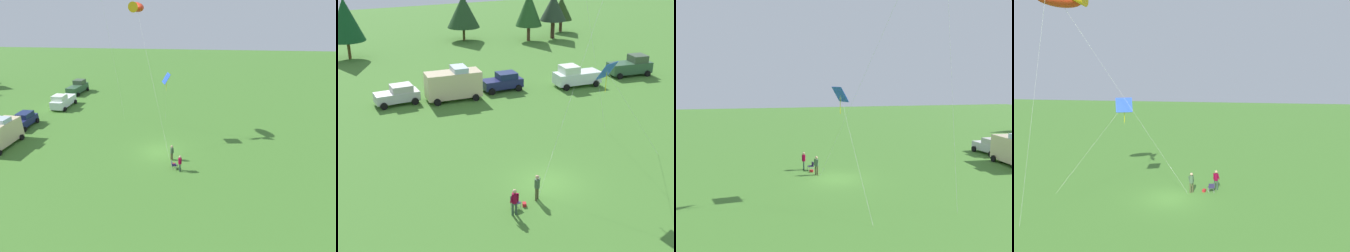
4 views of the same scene
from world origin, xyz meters
TOP-DOWN VIEW (x-y plane):
  - ground_plane at (0.00, 0.00)m, footprint 160.00×160.00m
  - person_kite_flyer at (-1.66, -1.59)m, footprint 0.53×0.49m
  - folding_chair at (-3.31, -1.87)m, footprint 0.58×0.58m
  - person_spectator at (-3.66, -2.57)m, footprint 0.56×0.37m
  - backpack_on_grass at (-2.70, -1.94)m, footprint 0.32×0.38m
  - car_silver_compact at (-5.93, 19.37)m, footprint 4.28×2.37m
  - van_camper_beige at (-0.57, 18.42)m, footprint 5.50×2.82m
  - car_navy_hatch at (5.06, 19.10)m, footprint 4.22×2.24m
  - truck_white_pickup at (12.80, 17.25)m, footprint 5.09×2.60m
  - truck_green_flatbed at (20.78, 18.12)m, footprint 5.19×2.85m
  - treeline_distant at (7.58, 40.42)m, footprint 49.22×10.16m
  - kite_diamond_blue at (3.77, -0.47)m, footprint 6.70×1.32m

SIDE VIEW (x-z plane):
  - ground_plane at x=0.00m, z-range 0.00..0.00m
  - backpack_on_grass at x=-2.70m, z-range 0.00..0.22m
  - folding_chair at x=-3.31m, z-range 0.08..0.90m
  - car_silver_compact at x=-5.93m, z-range 0.00..1.89m
  - car_navy_hatch at x=5.06m, z-range 0.00..1.89m
  - person_kite_flyer at x=-1.66m, z-range 0.15..1.89m
  - person_spectator at x=-3.66m, z-range 0.15..1.89m
  - truck_white_pickup at x=12.80m, z-range -0.07..2.27m
  - truck_green_flatbed at x=20.78m, z-range -0.07..2.27m
  - van_camper_beige at x=-0.57m, z-range -0.03..3.31m
  - treeline_distant at x=7.58m, z-range 0.71..8.52m
  - kite_diamond_blue at x=3.77m, z-range 3.34..11.39m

